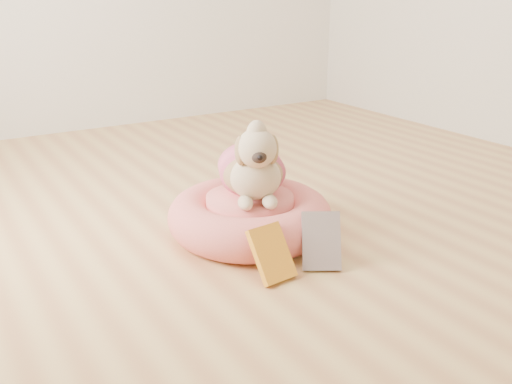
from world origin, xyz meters
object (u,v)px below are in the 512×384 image
book_yellow (272,254)px  pet_bed (250,216)px  dog (253,154)px  book_white (321,241)px

book_yellow → pet_bed: bearing=65.1°
pet_bed → dog: 0.28m
book_yellow → dog: bearing=63.0°
dog → book_white: (0.07, -0.40, -0.26)m
pet_bed → book_yellow: bearing=-109.3°
dog → book_white: dog is taller
dog → book_yellow: 0.48m
dog → book_yellow: size_ratio=2.30×
pet_bed → dog: bearing=15.1°
pet_bed → book_white: (0.08, -0.39, 0.02)m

